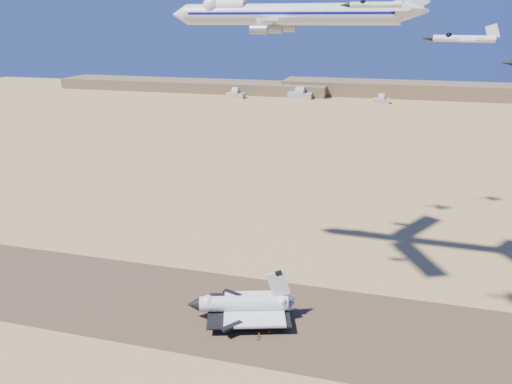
% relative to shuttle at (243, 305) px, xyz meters
% --- Properties ---
extents(ground, '(1200.00, 1200.00, 0.00)m').
position_rel_shuttle_xyz_m(ground, '(-10.27, 1.66, -4.74)').
color(ground, tan).
rests_on(ground, ground).
extents(runway, '(600.00, 50.00, 0.06)m').
position_rel_shuttle_xyz_m(runway, '(-10.27, 1.66, -4.71)').
color(runway, brown).
rests_on(runway, ground).
extents(ridgeline, '(960.00, 90.00, 18.00)m').
position_rel_shuttle_xyz_m(ridgeline, '(55.05, 528.97, 2.89)').
color(ridgeline, brown).
rests_on(ridgeline, ground).
extents(hangars, '(200.50, 29.50, 30.00)m').
position_rel_shuttle_xyz_m(hangars, '(-74.27, 480.10, 0.09)').
color(hangars, '#B2AF9E').
rests_on(hangars, ground).
extents(shuttle, '(36.17, 28.70, 17.63)m').
position_rel_shuttle_xyz_m(shuttle, '(0.00, 0.00, 0.00)').
color(shuttle, silver).
rests_on(shuttle, runway).
extents(carrier_747, '(88.87, 68.97, 22.17)m').
position_rel_shuttle_xyz_m(carrier_747, '(2.64, 38.99, 91.78)').
color(carrier_747, silver).
extents(crew_a, '(0.58, 0.72, 1.73)m').
position_rel_shuttle_xyz_m(crew_a, '(8.21, -9.62, -3.81)').
color(crew_a, '#E6500D').
rests_on(crew_a, runway).
extents(crew_b, '(0.86, 0.88, 1.61)m').
position_rel_shuttle_xyz_m(crew_b, '(8.11, -10.97, -3.88)').
color(crew_b, '#E6500D').
rests_on(crew_b, runway).
extents(crew_c, '(1.11, 1.05, 1.73)m').
position_rel_shuttle_xyz_m(crew_c, '(10.83, -6.95, -3.82)').
color(crew_c, '#E6500D').
rests_on(crew_c, runway).
extents(chase_jet_a, '(15.87, 8.40, 3.95)m').
position_rel_shuttle_xyz_m(chase_jet_a, '(35.86, -4.24, 93.55)').
color(chase_jet_a, silver).
extents(chase_jet_b, '(15.08, 8.54, 3.79)m').
position_rel_shuttle_xyz_m(chase_jet_b, '(54.98, -23.63, 86.42)').
color(chase_jet_b, silver).
extents(chase_jet_d, '(14.15, 7.66, 3.52)m').
position_rel_shuttle_xyz_m(chase_jet_d, '(18.58, 86.60, 91.65)').
color(chase_jet_d, silver).
extents(chase_jet_e, '(13.86, 7.63, 3.46)m').
position_rel_shuttle_xyz_m(chase_jet_e, '(46.13, 107.36, 94.21)').
color(chase_jet_e, silver).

